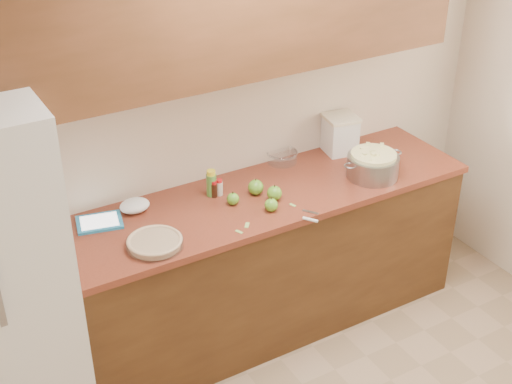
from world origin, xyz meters
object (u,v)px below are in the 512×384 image
pie (155,243)px  tablet (99,222)px  flour_canister (340,134)px  colander (373,165)px

pie → tablet: 0.38m
flour_canister → pie: bearing=-164.4°
colander → pie: bearing=-178.5°
pie → colander: bearing=1.5°
pie → colander: size_ratio=0.71×
colander → tablet: bearing=168.8°
tablet → flour_canister: bearing=15.0°
colander → flour_canister: (0.02, 0.36, 0.05)m
flour_canister → colander: bearing=-93.7°
pie → flour_canister: 1.47m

